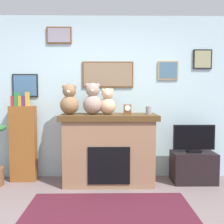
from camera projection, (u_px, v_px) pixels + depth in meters
back_wall at (98, 97)px, 4.25m from camera, size 5.20×0.15×2.60m
fireplace at (109, 148)px, 3.95m from camera, size 1.45×0.66×1.06m
bookshelf at (23, 141)px, 4.03m from camera, size 0.39×0.16×1.39m
tv_stand at (193, 167)px, 3.99m from camera, size 0.65×0.40×0.47m
television at (194, 139)px, 3.96m from camera, size 0.64×0.14×0.42m
area_rug at (109, 211)px, 3.02m from camera, size 1.98×1.07×0.01m
candle_jar at (149, 110)px, 3.90m from camera, size 0.09×0.09×0.12m
mantel_clock at (127, 109)px, 3.89m from camera, size 0.11×0.08×0.15m
teddy_bear_grey at (69, 101)px, 3.87m from camera, size 0.28×0.28×0.45m
teddy_bear_brown at (93, 100)px, 3.88m from camera, size 0.29×0.29×0.47m
teddy_bear_cream at (107, 103)px, 3.88m from camera, size 0.24×0.24×0.39m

